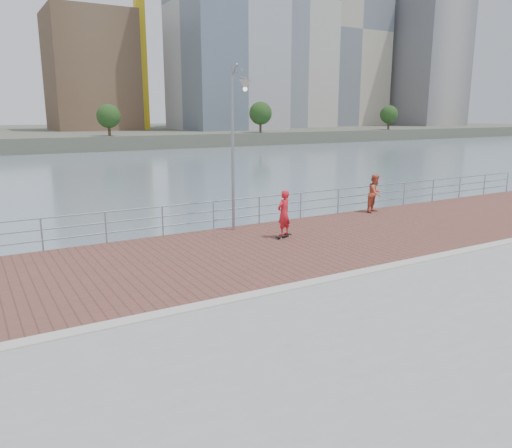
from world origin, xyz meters
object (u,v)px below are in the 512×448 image
skateboarder (284,213)px  guardrail (189,215)px  bystander (375,193)px  street_lamp (238,121)px

skateboarder → guardrail: bearing=-63.5°
guardrail → bystander: size_ratio=22.86×
guardrail → street_lamp: 3.93m
guardrail → bystander: bystander is taller
street_lamp → skateboarder: (0.98, -1.58, -3.22)m
bystander → street_lamp: bearing=161.9°
guardrail → skateboarder: 3.63m
skateboarder → bystander: bearing=177.2°
street_lamp → skateboarder: 3.72m
guardrail → street_lamp: bearing=-29.6°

